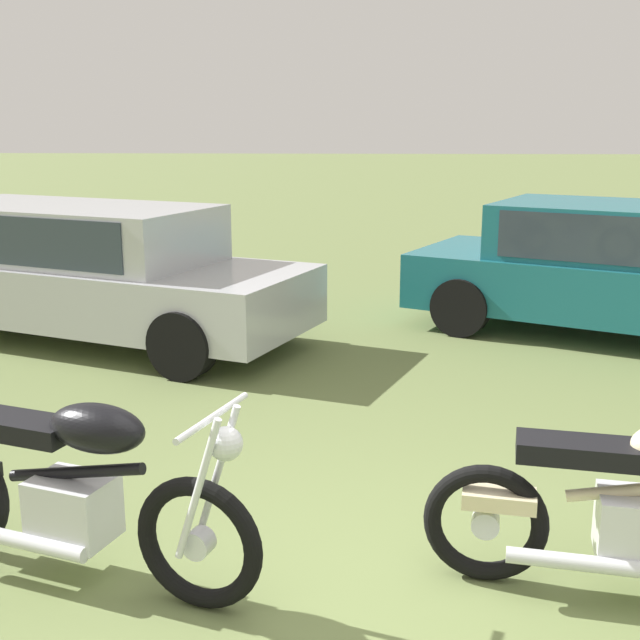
# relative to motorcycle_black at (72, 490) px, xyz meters

# --- Properties ---
(ground_plane) EXTENTS (120.00, 120.00, 0.00)m
(ground_plane) POSITION_rel_motorcycle_black_xyz_m (1.38, -0.33, -0.48)
(ground_plane) COLOR olive
(motorcycle_black) EXTENTS (2.06, 0.96, 1.02)m
(motorcycle_black) POSITION_rel_motorcycle_black_xyz_m (0.00, 0.00, 0.00)
(motorcycle_black) COLOR black
(motorcycle_black) RESTS_ON ground
(car_silver) EXTENTS (4.87, 3.26, 1.43)m
(car_silver) POSITION_rel_motorcycle_black_xyz_m (-1.53, 4.70, 0.35)
(car_silver) COLOR #B2B5BA
(car_silver) RESTS_ON ground
(car_teal) EXTENTS (4.93, 3.71, 1.43)m
(car_teal) POSITION_rel_motorcycle_black_xyz_m (4.28, 5.09, 0.32)
(car_teal) COLOR #19606B
(car_teal) RESTS_ON ground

